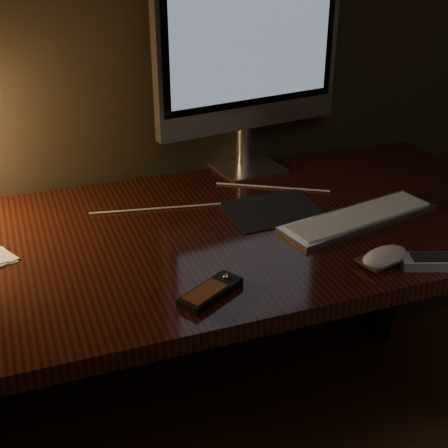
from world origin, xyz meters
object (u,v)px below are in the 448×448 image
object	(u,v)px
desk	(209,262)
media_remote	(211,292)
monitor	(250,49)
keyboard	(359,217)
mouse	(385,258)

from	to	relation	value
desk	media_remote	size ratio (longest dim) A/B	10.68
desk	monitor	world-z (taller)	monitor
media_remote	keyboard	bearing A→B (deg)	-7.98
desk	media_remote	bearing A→B (deg)	-108.30
monitor	keyboard	distance (m)	0.54
monitor	desk	bearing A→B (deg)	-138.47
media_remote	desk	bearing A→B (deg)	40.87
mouse	media_remote	distance (m)	0.39
keyboard	media_remote	distance (m)	0.49
mouse	keyboard	bearing A→B (deg)	59.41
desk	keyboard	size ratio (longest dim) A/B	3.81
mouse	media_remote	bearing A→B (deg)	164.50
keyboard	media_remote	xyz separation A→B (m)	(-0.45, -0.19, 0.00)
mouse	monitor	bearing A→B (deg)	82.36
keyboard	desk	bearing A→B (deg)	145.11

